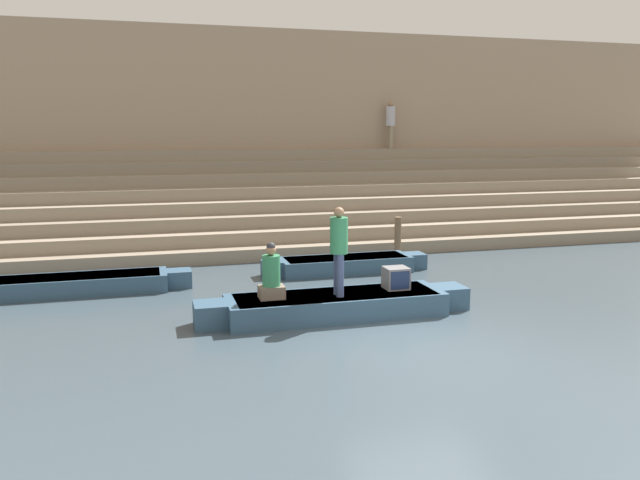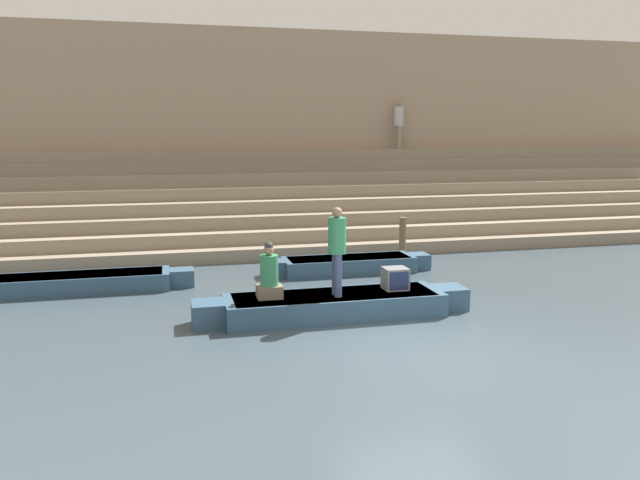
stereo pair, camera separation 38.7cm
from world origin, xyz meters
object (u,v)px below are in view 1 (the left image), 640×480
Objects in this scene: person_rowing at (271,276)px; person_on_steps at (390,121)px; rowboat_main at (336,304)px; tv_set at (396,278)px; person_standing at (339,245)px; moored_boat_distant at (346,264)px; moored_boat_shore at (76,284)px; mooring_post at (398,239)px.

person_on_steps is at bearing 42.74° from person_rowing.
rowboat_main is 11.60× the size of tv_set.
person_rowing is at bearing 172.55° from person_standing.
person_on_steps is at bearing 52.95° from moored_boat_distant.
moored_boat_distant is 8.56m from person_on_steps.
rowboat_main is 4.02m from moored_boat_distant.
rowboat_main reaches higher than moored_boat_shore.
person_standing reaches higher than person_rowing.
rowboat_main is 5.06× the size of person_rowing.
moored_boat_distant is (2.72, 3.74, -0.69)m from person_rowing.
moored_boat_distant is (0.09, 3.68, -0.47)m from tv_set.
moored_boat_shore is at bearing 149.86° from rowboat_main.
tv_set is 0.28× the size of person_on_steps.
mooring_post is (3.36, 4.89, 0.38)m from rowboat_main.
person_standing is at bearing -21.23° from person_rowing.
moored_boat_shore is 1.17× the size of moored_boat_distant.
moored_boat_shore is 2.99× the size of person_on_steps.
person_rowing reaches higher than tv_set.
tv_set is at bearing 6.09° from rowboat_main.
moored_boat_distant is at bearing -149.99° from mooring_post.
moored_boat_shore is 8.75m from mooring_post.
person_rowing reaches higher than moored_boat_shore.
rowboat_main is 1.26× the size of moored_boat_distant.
person_on_steps reaches higher than moored_boat_distant.
rowboat_main is 1.47m from person_rowing.
moored_boat_shore is (-5.25, 3.35, -0.03)m from rowboat_main.
moored_boat_shore is at bearing 176.74° from moored_boat_distant.
person_standing reaches higher than tv_set.
person_on_steps is at bearing 75.37° from tv_set.
tv_set is 11.52m from person_on_steps.
person_rowing is 0.88× the size of mooring_post.
mooring_post is (4.67, 4.86, -0.28)m from person_rowing.
tv_set is 0.09× the size of moored_boat_shore.
person_rowing reaches higher than mooring_post.
person_rowing is 2.65m from tv_set.
person_on_steps is (3.85, 6.61, 3.83)m from moored_boat_distant.
moored_boat_distant is at bearing -1.74° from moored_boat_shore.
mooring_post is (2.03, 4.80, -0.06)m from tv_set.
person_on_steps is (1.90, 5.49, 3.43)m from mooring_post.
rowboat_main is at bearing -117.46° from moored_boat_distant.
mooring_post is (8.61, 1.54, 0.41)m from moored_boat_shore.
tv_set reaches higher than moored_boat_distant.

